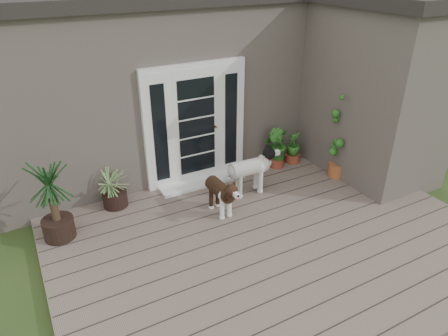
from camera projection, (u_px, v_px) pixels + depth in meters
name	position (u px, v px, depth m)	size (l,w,h in m)	color
deck	(273.00, 242.00, 6.01)	(6.20, 4.60, 0.12)	#6B5B4C
house_main	(163.00, 76.00, 8.62)	(7.40, 4.00, 3.10)	#665E54
house_wing	(375.00, 96.00, 7.40)	(1.60, 2.40, 3.10)	#665E54
door_unit	(196.00, 124.00, 7.11)	(1.90, 0.14, 2.15)	white
door_step	(202.00, 182.00, 7.44)	(1.60, 0.40, 0.05)	white
brindle_dog	(220.00, 196.00, 6.44)	(0.33, 0.76, 0.63)	#341F13
white_dog	(249.00, 174.00, 6.96)	(0.38, 0.88, 0.73)	white
spider_plant	(113.00, 187.00, 6.61)	(0.67, 0.67, 0.71)	#86A968
yucca	(53.00, 201.00, 5.73)	(0.86, 0.86, 1.24)	black
herb_a	(275.00, 150.00, 7.97)	(0.48, 0.48, 0.61)	#175318
herb_b	(277.00, 153.00, 7.90)	(0.37, 0.37, 0.56)	#1B5317
herb_c	(293.00, 150.00, 8.10)	(0.32, 0.32, 0.50)	#244E16
sapling	(342.00, 131.00, 7.28)	(0.53, 0.53, 1.81)	#1F601B
clog_left	(223.00, 188.00, 7.20)	(0.13, 0.29, 0.09)	#143318
clog_right	(214.00, 184.00, 7.32)	(0.14, 0.30, 0.09)	black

